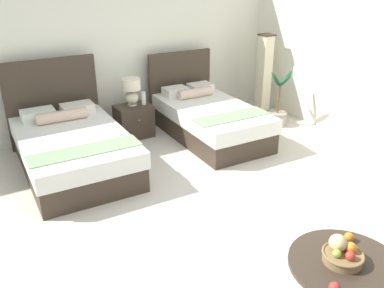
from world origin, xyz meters
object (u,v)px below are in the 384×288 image
bed_near_window (72,147)px  loose_orange (349,237)px  vase (143,98)px  floor_lamp_corner (264,74)px  fruit_bowl (342,253)px  table_lamp (131,89)px  bed_near_corner (208,118)px  potted_palm (277,112)px  nightstand (134,121)px  coffee_table (345,275)px  loose_apple (335,288)px

bed_near_window → loose_orange: 3.63m
vase → floor_lamp_corner: floor_lamp_corner is taller
fruit_bowl → loose_orange: fruit_bowl is taller
table_lamp → loose_orange: bearing=-86.4°
bed_near_window → table_lamp: bed_near_window is taller
bed_near_corner → potted_palm: 1.30m
nightstand → potted_palm: size_ratio=0.58×
bed_near_window → vase: size_ratio=10.48×
coffee_table → loose_orange: bearing=38.2°
vase → coffee_table: 4.10m
vase → nightstand: bearing=166.5°
bed_near_window → nightstand: size_ratio=3.86×
table_lamp → floor_lamp_corner: size_ratio=0.30×
vase → coffee_table: (-0.16, -4.08, -0.31)m
bed_near_corner → loose_apple: bed_near_corner is taller
loose_orange → coffee_table: bearing=-141.8°
bed_near_corner → loose_orange: (-0.77, -3.34, 0.15)m
coffee_table → fruit_bowl: fruit_bowl is taller
nightstand → potted_palm: 2.43m
potted_palm → loose_apple: bearing=-126.9°
bed_near_window → potted_palm: 3.45m
vase → floor_lamp_corner: 2.37m
fruit_bowl → potted_palm: potted_palm is taller
nightstand → coffee_table: nightstand is taller
table_lamp → floor_lamp_corner: 2.53m
nightstand → loose_apple: (-0.32, -4.27, 0.20)m
coffee_table → loose_orange: 0.34m
loose_apple → coffee_table: bearing=25.1°
coffee_table → fruit_bowl: size_ratio=2.80×
bed_near_window → vase: 1.45m
fruit_bowl → bed_near_window: bearing=108.2°
fruit_bowl → vase: bearing=87.6°
table_lamp → coffee_table: (0.01, -4.14, -0.47)m
loose_orange → potted_palm: 3.75m
vase → floor_lamp_corner: bearing=-2.0°
bed_near_window → fruit_bowl: bearing=-71.8°
bed_near_corner → loose_apple: size_ratio=25.46×
loose_apple → potted_palm: (2.61, 3.48, -0.22)m
fruit_bowl → bed_near_corner: bearing=73.6°
nightstand → loose_apple: nightstand is taller
bed_near_corner → fruit_bowl: bearing=-106.4°
fruit_bowl → loose_apple: (-0.31, -0.20, -0.03)m
vase → coffee_table: size_ratio=0.23×
table_lamp → loose_apple: 4.32m
bed_near_window → potted_palm: size_ratio=2.24×
vase → loose_orange: bearing=-88.8°
vase → fruit_bowl: 4.03m
fruit_bowl → potted_palm: 4.01m
loose_orange → loose_apple: bearing=-148.9°
bed_near_window → floor_lamp_corner: size_ratio=1.51×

